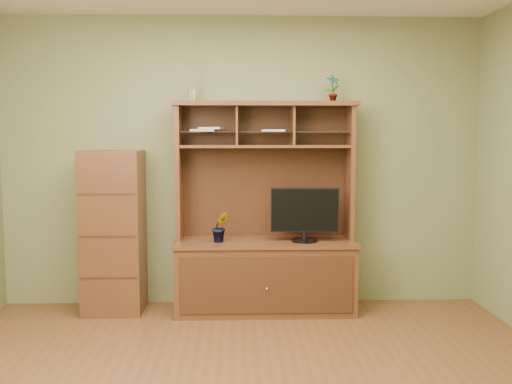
{
  "coord_description": "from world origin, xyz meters",
  "views": [
    {
      "loc": [
        -0.05,
        -3.39,
        1.59
      ],
      "look_at": [
        0.11,
        1.2,
        1.14
      ],
      "focal_mm": 40.0,
      "sensor_mm": 36.0,
      "label": 1
    }
  ],
  "objects": [
    {
      "name": "room",
      "position": [
        0.0,
        0.0,
        1.35
      ],
      "size": [
        4.54,
        4.04,
        2.74
      ],
      "color": "brown",
      "rests_on": "ground"
    },
    {
      "name": "media_hutch",
      "position": [
        0.21,
        1.73,
        0.52
      ],
      "size": [
        1.66,
        0.61,
        1.9
      ],
      "color": "#4A2715",
      "rests_on": "room"
    },
    {
      "name": "monitor",
      "position": [
        0.56,
        1.65,
        0.9
      ],
      "size": [
        0.61,
        0.23,
        0.48
      ],
      "rotation": [
        0.0,
        0.0,
        -0.06
      ],
      "color": "black",
      "rests_on": "media_hutch"
    },
    {
      "name": "orchid_plant",
      "position": [
        -0.2,
        1.65,
        0.79
      ],
      "size": [
        0.17,
        0.14,
        0.28
      ],
      "primitive_type": "imported",
      "rotation": [
        0.0,
        0.0,
        0.13
      ],
      "color": "#275D20",
      "rests_on": "media_hutch"
    },
    {
      "name": "top_plant",
      "position": [
        0.82,
        1.8,
        2.03
      ],
      "size": [
        0.15,
        0.12,
        0.25
      ],
      "primitive_type": "imported",
      "rotation": [
        0.0,
        0.0,
        0.26
      ],
      "color": "#266322",
      "rests_on": "media_hutch"
    },
    {
      "name": "reed_diffuser",
      "position": [
        -0.45,
        1.8,
        2.02
      ],
      "size": [
        0.06,
        0.06,
        0.32
      ],
      "color": "silver",
      "rests_on": "media_hutch"
    },
    {
      "name": "magazines",
      "position": [
        -0.12,
        1.8,
        1.65
      ],
      "size": [
        0.88,
        0.2,
        0.04
      ],
      "color": "silver",
      "rests_on": "media_hutch"
    },
    {
      "name": "side_cabinet",
      "position": [
        -1.17,
        1.74,
        0.73
      ],
      "size": [
        0.52,
        0.48,
        1.46
      ],
      "color": "#4A2715",
      "rests_on": "room"
    }
  ]
}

